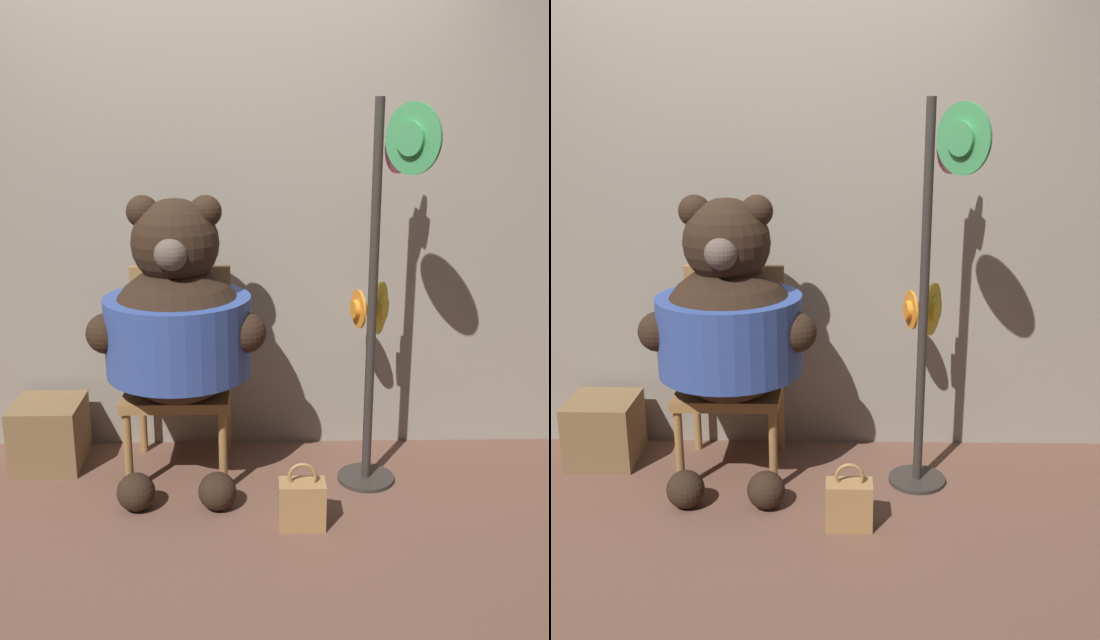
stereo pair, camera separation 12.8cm
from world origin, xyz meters
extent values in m
plane|color=brown|center=(0.00, 0.00, 0.00)|extent=(14.00, 14.00, 0.00)
cube|color=gray|center=(0.00, 0.59, 1.33)|extent=(8.00, 0.10, 2.65)
cylinder|color=#9E703D|center=(-0.41, 0.00, 0.20)|extent=(0.04, 0.04, 0.41)
cylinder|color=#9E703D|center=(0.04, 0.00, 0.20)|extent=(0.04, 0.04, 0.41)
cylinder|color=#9E703D|center=(-0.41, 0.44, 0.20)|extent=(0.04, 0.04, 0.41)
cylinder|color=#9E703D|center=(0.04, 0.44, 0.20)|extent=(0.04, 0.04, 0.41)
cube|color=#9E703D|center=(-0.18, 0.22, 0.43)|extent=(0.51, 0.50, 0.05)
cube|color=#9E703D|center=(-0.18, 0.45, 0.74)|extent=(0.51, 0.04, 0.55)
sphere|color=black|center=(-0.17, 0.14, 0.75)|extent=(0.68, 0.68, 0.68)
cylinder|color=#334C99|center=(-0.17, 0.14, 0.75)|extent=(0.69, 0.69, 0.37)
sphere|color=black|center=(-0.17, 0.14, 1.19)|extent=(0.41, 0.41, 0.41)
sphere|color=black|center=(-0.31, 0.14, 1.33)|extent=(0.15, 0.15, 0.15)
sphere|color=black|center=(-0.02, 0.14, 1.33)|extent=(0.15, 0.15, 0.15)
sphere|color=brown|center=(-0.17, -0.03, 1.17)|extent=(0.15, 0.15, 0.15)
sphere|color=black|center=(-0.49, 0.06, 0.78)|extent=(0.19, 0.19, 0.19)
sphere|color=black|center=(0.16, 0.06, 0.78)|extent=(0.19, 0.19, 0.19)
sphere|color=black|center=(-0.35, -0.16, 0.09)|extent=(0.18, 0.18, 0.18)
sphere|color=black|center=(0.02, -0.16, 0.09)|extent=(0.18, 0.18, 0.18)
cylinder|color=#332D28|center=(0.74, 0.10, 0.01)|extent=(0.28, 0.28, 0.02)
cylinder|color=#332D28|center=(0.74, 0.10, 0.91)|extent=(0.04, 0.04, 1.83)
cylinder|color=orange|center=(0.70, 0.27, 0.83)|extent=(0.05, 0.19, 0.19)
cylinder|color=orange|center=(0.70, 0.27, 0.83)|extent=(0.08, 0.10, 0.09)
cylinder|color=#3D9351|center=(0.86, -0.06, 1.65)|extent=(0.19, 0.24, 0.30)
cylinder|color=#3D9351|center=(0.86, -0.06, 1.65)|extent=(0.13, 0.15, 0.14)
cylinder|color=yellow|center=(0.80, 0.22, 0.85)|extent=(0.12, 0.24, 0.25)
cylinder|color=yellow|center=(0.80, 0.22, 0.85)|extent=(0.10, 0.14, 0.12)
cylinder|color=#D16693|center=(0.86, 0.23, 1.61)|extent=(0.16, 0.19, 0.23)
cylinder|color=#D16693|center=(0.86, 0.23, 1.61)|extent=(0.12, 0.13, 0.11)
cube|color=#A87A47|center=(0.40, -0.32, 0.11)|extent=(0.20, 0.12, 0.21)
torus|color=#A87A47|center=(0.40, -0.32, 0.24)|extent=(0.13, 0.02, 0.13)
cube|color=brown|center=(-0.87, 0.30, 0.17)|extent=(0.34, 0.34, 0.34)
camera|label=1|loc=(0.22, -3.09, 1.74)|focal=40.00mm
camera|label=2|loc=(0.35, -3.09, 1.74)|focal=40.00mm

